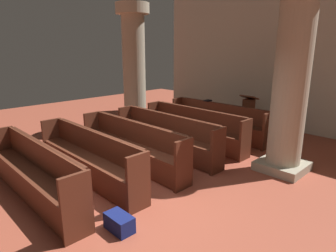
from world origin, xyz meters
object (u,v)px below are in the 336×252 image
at_px(pew_row_5, 33,170).
at_px(pew_row_4, 88,155).
at_px(pew_row_2, 166,134).
at_px(pew_row_3, 131,143).
at_px(hymn_book, 208,101).
at_px(pillar_far_side, 134,66).
at_px(lectern, 248,115).
at_px(pew_row_0, 217,119).
at_px(pew_row_1, 194,126).
at_px(kneeler_box_navy, 119,223).
at_px(pillar_aisle_side, 292,77).

bearing_deg(pew_row_5, pew_row_4, 90.00).
height_order(pew_row_2, pew_row_4, same).
bearing_deg(pew_row_3, hymn_book, 98.98).
distance_m(pew_row_5, hymn_book, 5.31).
bearing_deg(pillar_far_side, lectern, 42.90).
bearing_deg(pew_row_0, pew_row_5, -90.00).
xyz_separation_m(pew_row_4, pew_row_5, (0.00, -1.01, 0.00)).
height_order(pew_row_1, pew_row_5, same).
relative_size(pew_row_0, pew_row_3, 1.00).
relative_size(pew_row_0, pew_row_5, 1.00).
relative_size(pew_row_1, kneeler_box_navy, 7.21).
height_order(pew_row_0, pew_row_4, same).
bearing_deg(hymn_book, pillar_aisle_side, -21.90).
bearing_deg(pew_row_1, pillar_aisle_side, 1.04).
bearing_deg(pillar_aisle_side, lectern, 133.87).
xyz_separation_m(pew_row_5, lectern, (0.22, 6.34, -0.05)).
bearing_deg(pew_row_0, pew_row_2, -90.00).
relative_size(pew_row_4, hymn_book, 14.66).
distance_m(pew_row_4, hymn_book, 4.30).
relative_size(pew_row_5, pillar_far_side, 0.84).
height_order(pew_row_2, pillar_aisle_side, pillar_aisle_side).
bearing_deg(pew_row_4, hymn_book, 96.86).
distance_m(pew_row_2, hymn_book, 2.32).
bearing_deg(pew_row_2, pew_row_0, 90.00).
bearing_deg(lectern, pew_row_2, -93.84).
xyz_separation_m(pew_row_0, pew_row_4, (0.00, -4.06, 0.00)).
bearing_deg(hymn_book, kneeler_box_navy, -64.89).
relative_size(pillar_far_side, kneeler_box_navy, 8.57).
distance_m(pew_row_4, kneeler_box_navy, 1.86).
bearing_deg(pew_row_4, pillar_aisle_side, 52.39).
distance_m(hymn_book, kneeler_box_navy, 5.35).
bearing_deg(pillar_aisle_side, pew_row_1, -178.96).
relative_size(pew_row_3, pillar_far_side, 0.84).
xyz_separation_m(pew_row_4, pillar_aisle_side, (2.38, 3.09, 1.41)).
bearing_deg(hymn_book, pew_row_0, -20.41).
bearing_deg(pillar_aisle_side, kneeler_box_navy, -100.06).
relative_size(pew_row_0, pillar_far_side, 0.84).
height_order(pew_row_0, pillar_aisle_side, pillar_aisle_side).
height_order(pillar_aisle_side, lectern, pillar_aisle_side).
bearing_deg(hymn_book, pew_row_4, -83.14).
height_order(pew_row_0, pew_row_2, same).
distance_m(pew_row_5, pillar_aisle_side, 4.95).
distance_m(pew_row_2, pillar_far_side, 2.88).
xyz_separation_m(pew_row_1, pew_row_4, (0.00, -3.04, 0.00)).
height_order(pillar_aisle_side, kneeler_box_navy, pillar_aisle_side).
height_order(pew_row_0, pew_row_1, same).
bearing_deg(pew_row_0, hymn_book, 159.59).
distance_m(pew_row_1, pew_row_5, 4.06).
height_order(pew_row_3, pew_row_5, same).
relative_size(pew_row_0, pillar_aisle_side, 0.84).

